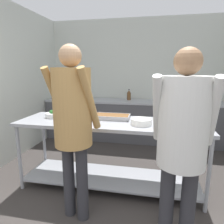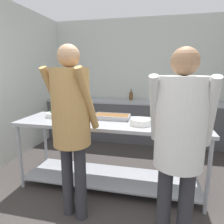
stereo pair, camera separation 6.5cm
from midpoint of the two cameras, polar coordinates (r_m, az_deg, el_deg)
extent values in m
cube|color=silver|center=(4.67, 8.06, 9.23)|extent=(4.05, 0.06, 2.65)
cube|color=silver|center=(3.72, -27.54, 7.32)|extent=(0.06, 3.75, 2.65)
cube|color=#4C4C51|center=(4.44, 7.30, -2.70)|extent=(3.89, 0.62, 0.84)
cube|color=#9EA0A8|center=(4.35, 7.46, 2.94)|extent=(3.89, 0.65, 0.04)
cube|color=black|center=(4.33, 12.06, 2.84)|extent=(0.54, 0.45, 0.02)
cube|color=#9EA0A8|center=(2.54, 0.23, -3.11)|extent=(2.36, 0.70, 0.04)
cube|color=#9EA0A8|center=(2.84, 0.21, -18.10)|extent=(2.28, 0.62, 0.02)
cylinder|color=#9EA0A8|center=(2.90, -24.13, -11.67)|extent=(0.04, 0.04, 0.86)
cylinder|color=#9EA0A8|center=(2.44, 26.52, -16.45)|extent=(0.04, 0.04, 0.86)
cylinder|color=#9EA0A8|center=(3.36, -17.96, -7.94)|extent=(0.04, 0.04, 0.86)
cylinder|color=#9EA0A8|center=(2.97, 23.85, -11.03)|extent=(0.04, 0.04, 0.86)
cylinder|color=silver|center=(2.87, -15.61, -0.75)|extent=(0.22, 0.22, 0.06)
sphere|color=#2D702D|center=(2.85, -14.71, 0.04)|extent=(0.06, 0.06, 0.06)
sphere|color=#2D702D|center=(2.89, -15.31, 0.17)|extent=(0.07, 0.07, 0.07)
sphere|color=#2D702D|center=(2.89, -16.18, 0.13)|extent=(0.05, 0.05, 0.05)
sphere|color=#2D702D|center=(2.85, -15.79, -0.01)|extent=(0.06, 0.06, 0.06)
cube|color=#9EA0A8|center=(2.63, -10.31, -2.22)|extent=(0.39, 0.30, 0.01)
cube|color=#387A38|center=(2.62, -10.33, -1.68)|extent=(0.37, 0.28, 0.04)
cube|color=#9EA0A8|center=(2.49, -11.64, -2.53)|extent=(0.39, 0.01, 0.05)
cube|color=#9EA0A8|center=(2.75, -9.14, -1.06)|extent=(0.39, 0.01, 0.05)
cube|color=#9EA0A8|center=(2.70, -14.04, -1.52)|extent=(0.01, 0.30, 0.05)
cube|color=#9EA0A8|center=(2.55, -6.40, -2.01)|extent=(0.01, 0.30, 0.05)
cube|color=#9EA0A8|center=(2.67, 0.67, -1.79)|extent=(0.48, 0.26, 0.01)
cube|color=brown|center=(2.66, 0.67, -1.26)|extent=(0.45, 0.24, 0.04)
cube|color=#9EA0A8|center=(2.55, 0.08, -1.97)|extent=(0.48, 0.01, 0.05)
cube|color=#9EA0A8|center=(2.78, 1.22, -0.77)|extent=(0.48, 0.01, 0.05)
cube|color=#9EA0A8|center=(2.72, -4.11, -1.09)|extent=(0.01, 0.26, 0.05)
cube|color=#9EA0A8|center=(2.63, 5.63, -1.60)|extent=(0.01, 0.26, 0.05)
cylinder|color=white|center=(2.41, 8.96, -3.48)|extent=(0.26, 0.26, 0.01)
cylinder|color=white|center=(2.40, 8.97, -3.21)|extent=(0.25, 0.25, 0.01)
cylinder|color=white|center=(2.40, 8.98, -2.93)|extent=(0.25, 0.25, 0.01)
cylinder|color=white|center=(2.40, 8.99, -2.65)|extent=(0.25, 0.25, 0.01)
cylinder|color=white|center=(2.39, 9.00, -2.38)|extent=(0.25, 0.25, 0.01)
cylinder|color=white|center=(2.39, 9.01, -2.10)|extent=(0.24, 0.24, 0.01)
cylinder|color=#9EA0A8|center=(2.48, 17.23, -2.41)|extent=(0.23, 0.23, 0.10)
cylinder|color=brown|center=(2.47, 17.29, -1.45)|extent=(0.20, 0.20, 0.01)
cylinder|color=black|center=(2.49, 21.55, -1.73)|extent=(0.14, 0.02, 0.02)
cylinder|color=#2D2D33|center=(2.28, -11.72, -18.21)|extent=(0.12, 0.12, 0.81)
cylinder|color=#2D2D33|center=(2.19, -8.07, -19.36)|extent=(0.12, 0.12, 0.81)
cylinder|color=tan|center=(2.06, -15.22, 4.13)|extent=(0.14, 0.34, 0.61)
cylinder|color=tan|center=(1.83, -5.96, 3.54)|extent=(0.14, 0.34, 0.61)
cylinder|color=tan|center=(1.95, -10.76, 1.31)|extent=(0.37, 0.37, 0.75)
sphere|color=tan|center=(1.93, -11.33, 15.48)|extent=(0.21, 0.21, 0.21)
cylinder|color=#2D2D33|center=(1.98, 15.61, -24.15)|extent=(0.12, 0.12, 0.78)
cylinder|color=#2D2D33|center=(1.98, 21.15, -24.53)|extent=(0.12, 0.12, 0.78)
cylinder|color=silver|center=(1.65, 13.17, 0.49)|extent=(0.11, 0.33, 0.58)
cylinder|color=silver|center=(1.65, 27.39, -0.52)|extent=(0.11, 0.33, 0.58)
cylinder|color=silver|center=(1.65, 20.08, -2.88)|extent=(0.39, 0.39, 0.72)
sphere|color=#8C6647|center=(1.61, 21.29, 13.36)|extent=(0.21, 0.21, 0.21)
cylinder|color=brown|center=(4.44, 5.88, 4.46)|extent=(0.08, 0.08, 0.16)
cone|color=brown|center=(4.43, 5.91, 5.87)|extent=(0.08, 0.08, 0.06)
cylinder|color=black|center=(4.43, 5.92, 6.37)|extent=(0.04, 0.04, 0.02)
camera|label=1|loc=(0.03, -89.29, 0.15)|focal=32.00mm
camera|label=2|loc=(0.03, 90.71, -0.15)|focal=32.00mm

